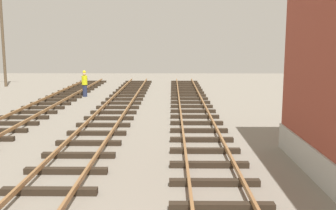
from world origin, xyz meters
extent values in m
cube|color=#2D2319|center=(1.18, 3.99, 0.09)|extent=(2.50, 0.24, 0.18)
cube|color=#2D2319|center=(1.18, 5.58, 0.09)|extent=(2.50, 0.24, 0.18)
cube|color=#2D2319|center=(1.18, 7.18, 0.09)|extent=(2.50, 0.24, 0.18)
cube|color=#2D2319|center=(1.18, 8.77, 0.09)|extent=(2.50, 0.24, 0.18)
cube|color=#2D2319|center=(1.18, 10.37, 0.09)|extent=(2.50, 0.24, 0.18)
cube|color=#2D2319|center=(1.18, 11.96, 0.09)|extent=(2.50, 0.24, 0.18)
cube|color=#2D2319|center=(1.18, 13.56, 0.09)|extent=(2.50, 0.24, 0.18)
cube|color=#2D2319|center=(1.18, 15.15, 0.09)|extent=(2.50, 0.24, 0.18)
cube|color=#2D2319|center=(1.18, 16.75, 0.09)|extent=(2.50, 0.24, 0.18)
cube|color=#2D2319|center=(1.18, 18.35, 0.09)|extent=(2.50, 0.24, 0.18)
cube|color=#2D2319|center=(1.18, 19.94, 0.09)|extent=(2.50, 0.24, 0.18)
cube|color=#2D2319|center=(1.18, 21.54, 0.09)|extent=(2.50, 0.24, 0.18)
cube|color=#2D2319|center=(1.18, 23.13, 0.09)|extent=(2.50, 0.24, 0.18)
cube|color=#2D2319|center=(1.18, 24.73, 0.09)|extent=(2.50, 0.24, 0.18)
cube|color=#2D2319|center=(1.18, 26.32, 0.09)|extent=(2.50, 0.24, 0.18)
cube|color=#2D2319|center=(1.18, 27.92, 0.09)|extent=(2.50, 0.24, 0.18)
cube|color=#2D2319|center=(1.18, 29.51, 0.09)|extent=(2.50, 0.24, 0.18)
cube|color=#2D2319|center=(1.18, 31.11, 0.09)|extent=(2.50, 0.24, 0.18)
cube|color=#2D2319|center=(1.18, 32.70, 0.09)|extent=(2.50, 0.24, 0.18)
cube|color=#2D2319|center=(-3.18, 4.90, 0.09)|extent=(2.50, 0.24, 0.18)
cube|color=#2D2319|center=(-3.18, 6.54, 0.09)|extent=(2.50, 0.24, 0.18)
cube|color=#2D2319|center=(-3.18, 8.17, 0.09)|extent=(2.50, 0.24, 0.18)
cube|color=#2D2319|center=(-3.18, 9.80, 0.09)|extent=(2.50, 0.24, 0.18)
cube|color=#2D2319|center=(-3.18, 11.44, 0.09)|extent=(2.50, 0.24, 0.18)
cube|color=#2D2319|center=(-3.18, 13.07, 0.09)|extent=(2.50, 0.24, 0.18)
cube|color=#2D2319|center=(-3.18, 14.71, 0.09)|extent=(2.50, 0.24, 0.18)
cube|color=#2D2319|center=(-3.18, 16.34, 0.09)|extent=(2.50, 0.24, 0.18)
cube|color=#2D2319|center=(-3.18, 17.98, 0.09)|extent=(2.50, 0.24, 0.18)
cube|color=#2D2319|center=(-3.18, 19.61, 0.09)|extent=(2.50, 0.24, 0.18)
cube|color=#2D2319|center=(-3.18, 21.24, 0.09)|extent=(2.50, 0.24, 0.18)
cube|color=#2D2319|center=(-3.18, 22.88, 0.09)|extent=(2.50, 0.24, 0.18)
cube|color=#2D2319|center=(-3.18, 24.51, 0.09)|extent=(2.50, 0.24, 0.18)
cube|color=#2D2319|center=(-3.18, 26.15, 0.09)|extent=(2.50, 0.24, 0.18)
cube|color=#2D2319|center=(-3.18, 27.78, 0.09)|extent=(2.50, 0.24, 0.18)
cube|color=#2D2319|center=(-3.18, 29.41, 0.09)|extent=(2.50, 0.24, 0.18)
cube|color=#2D2319|center=(-3.18, 31.05, 0.09)|extent=(2.50, 0.24, 0.18)
cube|color=#2D2319|center=(-3.18, 32.68, 0.09)|extent=(2.50, 0.24, 0.18)
cube|color=#2D2319|center=(-7.54, 13.40, 0.09)|extent=(2.50, 0.24, 0.18)
cube|color=#2D2319|center=(-7.54, 14.89, 0.09)|extent=(2.50, 0.24, 0.18)
cube|color=#2D2319|center=(-7.54, 16.38, 0.09)|extent=(2.50, 0.24, 0.18)
cube|color=#2D2319|center=(-7.54, 17.87, 0.09)|extent=(2.50, 0.24, 0.18)
cube|color=#2D2319|center=(-7.54, 19.36, 0.09)|extent=(2.50, 0.24, 0.18)
cube|color=#2D2319|center=(-7.54, 20.84, 0.09)|extent=(2.50, 0.24, 0.18)
cube|color=#2D2319|center=(-7.54, 22.33, 0.09)|extent=(2.50, 0.24, 0.18)
cube|color=#2D2319|center=(-7.54, 23.82, 0.09)|extent=(2.50, 0.24, 0.18)
cube|color=#2D2319|center=(-7.54, 25.31, 0.09)|extent=(2.50, 0.24, 0.18)
cube|color=#2D2319|center=(-7.54, 26.80, 0.09)|extent=(2.50, 0.24, 0.18)
cube|color=#2D2319|center=(-7.54, 28.29, 0.09)|extent=(2.50, 0.24, 0.18)
cube|color=#2D2319|center=(-7.54, 29.78, 0.09)|extent=(2.50, 0.24, 0.18)
cube|color=#2D2319|center=(-7.54, 31.27, 0.09)|extent=(2.50, 0.24, 0.18)
cube|color=#2D2319|center=(-7.54, 32.76, 0.09)|extent=(2.50, 0.24, 0.18)
cylinder|color=brown|center=(-14.50, 29.35, 4.02)|extent=(0.24, 0.24, 8.05)
cylinder|color=#262D4C|center=(-6.22, 23.11, 0.42)|extent=(0.32, 0.32, 0.85)
cylinder|color=yellow|center=(-6.22, 23.11, 1.18)|extent=(0.40, 0.40, 0.65)
sphere|color=tan|center=(-6.22, 23.11, 1.62)|extent=(0.24, 0.24, 0.24)
sphere|color=yellow|center=(-6.22, 23.11, 1.76)|extent=(0.22, 0.22, 0.22)
camera|label=1|loc=(0.00, -4.83, 3.95)|focal=42.31mm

